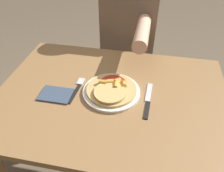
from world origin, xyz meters
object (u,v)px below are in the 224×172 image
(knife, at_px, (148,101))
(person_diner, at_px, (128,42))
(plate, at_px, (112,92))
(fork, at_px, (77,88))
(dining_table, at_px, (111,114))
(pizza, at_px, (112,89))

(knife, xyz_separation_m, person_diner, (-0.16, 0.57, -0.05))
(plate, xyz_separation_m, knife, (0.16, -0.02, -0.00))
(fork, xyz_separation_m, knife, (0.32, -0.02, 0.00))
(dining_table, distance_m, plate, 0.13)
(pizza, distance_m, person_diner, 0.56)
(knife, bearing_deg, plate, 172.50)
(person_diner, bearing_deg, dining_table, -90.10)
(dining_table, distance_m, pizza, 0.15)
(dining_table, height_order, plate, plate)
(fork, relative_size, person_diner, 0.15)
(dining_table, bearing_deg, fork, 177.88)
(fork, xyz_separation_m, person_diner, (0.16, 0.56, -0.05))
(dining_table, distance_m, knife, 0.21)
(pizza, bearing_deg, plate, 94.97)
(plate, relative_size, pizza, 1.15)
(pizza, relative_size, fork, 1.25)
(pizza, bearing_deg, fork, 179.89)
(plate, relative_size, knife, 1.14)
(dining_table, relative_size, plate, 4.02)
(pizza, xyz_separation_m, knife, (0.16, -0.02, -0.02))
(pizza, height_order, fork, pizza)
(fork, bearing_deg, knife, -3.15)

